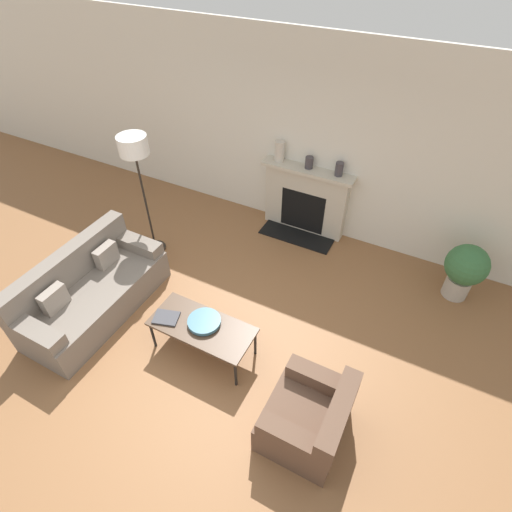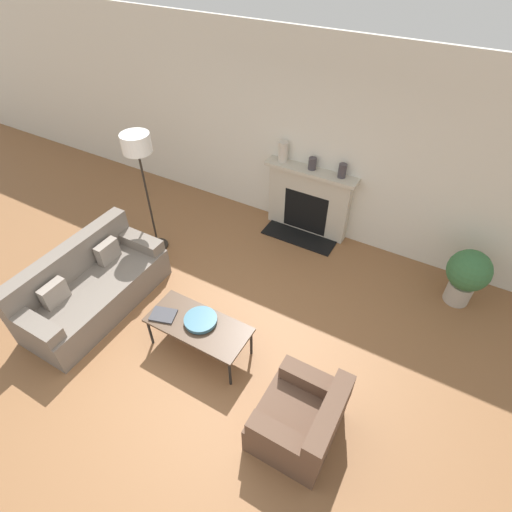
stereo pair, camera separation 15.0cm
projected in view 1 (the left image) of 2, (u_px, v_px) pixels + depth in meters
The scene contains 13 objects.
ground_plane at pixel (202, 369), 4.60m from camera, with size 18.00×18.00×0.00m, color brown.
wall_back at pixel (313, 142), 5.70m from camera, with size 18.00×0.06×2.90m.
fireplace at pixel (305, 200), 6.21m from camera, with size 1.41×0.59×1.10m.
couch at pixel (91, 292), 5.08m from camera, with size 0.86×1.92×0.86m.
armchair_near at pixel (309, 418), 3.88m from camera, with size 0.76×0.85×0.74m.
coffee_table at pixel (202, 328), 4.52m from camera, with size 1.20×0.54×0.46m.
bowl at pixel (204, 321), 4.50m from camera, with size 0.38×0.38×0.06m.
book at pixel (166, 318), 4.57m from camera, with size 0.33×0.29×0.02m.
floor_lamp at pixel (135, 156), 5.14m from camera, with size 0.38×0.38×1.85m.
mantel_vase_left at pixel (279, 151), 5.91m from camera, with size 0.14×0.14×0.30m.
mantel_vase_center_left at pixel (309, 163), 5.79m from camera, with size 0.12×0.12×0.18m.
mantel_vase_center_right at pixel (339, 169), 5.62m from camera, with size 0.12×0.12×0.20m.
potted_plant at pixel (465, 269), 5.15m from camera, with size 0.54×0.54×0.82m.
Camera 1 is at (1.72, -1.96, 4.06)m, focal length 28.00 mm.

